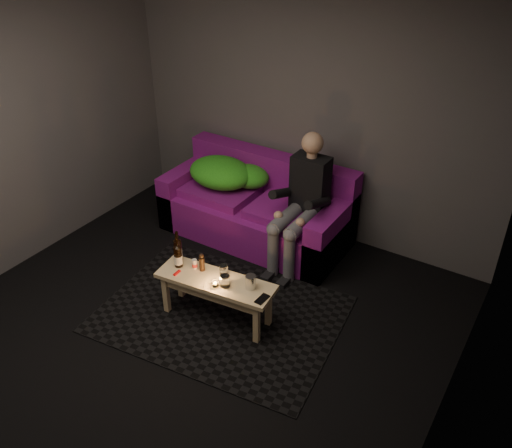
% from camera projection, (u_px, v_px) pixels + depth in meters
% --- Properties ---
extents(floor, '(4.50, 4.50, 0.00)m').
position_uv_depth(floor, '(170.00, 349.00, 4.35)').
color(floor, black).
rests_on(floor, ground).
extents(room, '(4.50, 4.50, 4.50)m').
position_uv_depth(room, '(193.00, 139.00, 3.81)').
color(room, silver).
rests_on(room, ground).
extents(rug, '(2.17, 1.68, 0.01)m').
position_uv_depth(rug, '(221.00, 314.00, 4.69)').
color(rug, black).
rests_on(rug, floor).
extents(sofa, '(1.92, 0.86, 0.83)m').
position_uv_depth(sofa, '(258.00, 210.00, 5.63)').
color(sofa, '#821174').
rests_on(sofa, floor).
extents(green_blanket, '(0.84, 0.58, 0.29)m').
position_uv_depth(green_blanket, '(226.00, 173.00, 5.62)').
color(green_blanket, '#218518').
rests_on(green_blanket, sofa).
extents(person, '(0.35, 0.80, 1.28)m').
position_uv_depth(person, '(302.00, 200.00, 5.06)').
color(person, black).
rests_on(person, sofa).
extents(coffee_table, '(1.04, 0.43, 0.41)m').
position_uv_depth(coffee_table, '(216.00, 287.00, 4.48)').
color(coffee_table, '#E7D187').
rests_on(coffee_table, rug).
extents(beer_bottle_a, '(0.07, 0.07, 0.28)m').
position_uv_depth(beer_bottle_a, '(178.00, 250.00, 4.63)').
color(beer_bottle_a, black).
rests_on(beer_bottle_a, coffee_table).
extents(beer_bottle_b, '(0.07, 0.07, 0.28)m').
position_uv_depth(beer_bottle_b, '(178.00, 256.00, 4.55)').
color(beer_bottle_b, black).
rests_on(beer_bottle_b, coffee_table).
extents(salt_shaker, '(0.04, 0.04, 0.09)m').
position_uv_depth(salt_shaker, '(195.00, 264.00, 4.55)').
color(salt_shaker, silver).
rests_on(salt_shaker, coffee_table).
extents(pepper_mill, '(0.06, 0.06, 0.12)m').
position_uv_depth(pepper_mill, '(202.00, 264.00, 4.52)').
color(pepper_mill, black).
rests_on(pepper_mill, coffee_table).
extents(tumbler_back, '(0.07, 0.07, 0.08)m').
position_uv_depth(tumbler_back, '(224.00, 270.00, 4.48)').
color(tumbler_back, white).
rests_on(tumbler_back, coffee_table).
extents(tealight, '(0.05, 0.05, 0.04)m').
position_uv_depth(tealight, '(215.00, 284.00, 4.36)').
color(tealight, white).
rests_on(tealight, coffee_table).
extents(tumbler_front, '(0.10, 0.10, 0.10)m').
position_uv_depth(tumbler_front, '(225.00, 281.00, 4.35)').
color(tumbler_front, white).
rests_on(tumbler_front, coffee_table).
extents(steel_cup, '(0.10, 0.10, 0.12)m').
position_uv_depth(steel_cup, '(251.00, 282.00, 4.32)').
color(steel_cup, '#B7B9BE').
rests_on(steel_cup, coffee_table).
extents(smartphone, '(0.07, 0.14, 0.01)m').
position_uv_depth(smartphone, '(262.00, 299.00, 4.23)').
color(smartphone, black).
rests_on(smartphone, coffee_table).
extents(red_lighter, '(0.02, 0.08, 0.01)m').
position_uv_depth(red_lighter, '(177.00, 273.00, 4.51)').
color(red_lighter, red).
rests_on(red_lighter, coffee_table).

